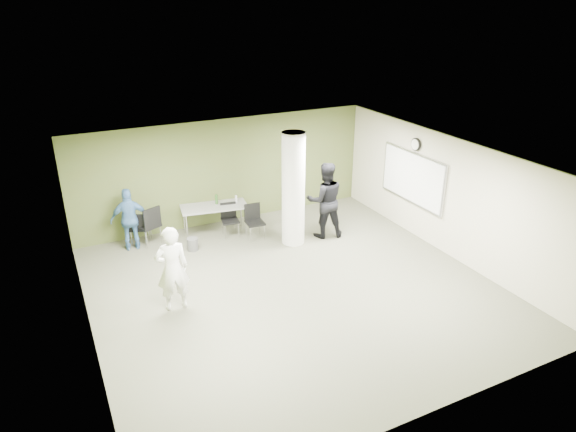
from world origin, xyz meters
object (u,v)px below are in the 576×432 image
chair_back_left (138,226)px  woman_white (172,269)px  man_black (325,200)px  folding_table (214,208)px  man_blue (130,219)px

chair_back_left → woman_white: 3.19m
woman_white → man_black: (4.28, 1.58, 0.10)m
folding_table → man_black: (2.46, -1.32, 0.24)m
man_black → man_blue: (-4.53, 1.42, -0.20)m
woman_white → man_blue: bearing=-82.8°
folding_table → woman_white: bearing=-113.2°
chair_back_left → man_blue: size_ratio=0.55×
woman_white → man_blue: woman_white is taller
man_black → man_blue: size_ratio=1.26×
folding_table → chair_back_left: bearing=-179.1°
folding_table → man_blue: bearing=-173.8°
woman_white → man_blue: 3.01m
folding_table → chair_back_left: folding_table is taller
woman_white → man_blue: (-0.25, 3.00, -0.10)m
man_black → woman_white: bearing=36.1°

